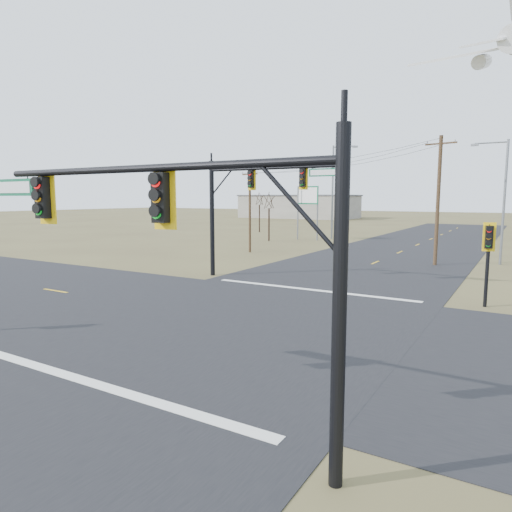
{
  "coord_description": "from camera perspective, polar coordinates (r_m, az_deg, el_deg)",
  "views": [
    {
      "loc": [
        10.18,
        -15.56,
        5.14
      ],
      "look_at": [
        0.3,
        1.0,
        2.66
      ],
      "focal_mm": 32.0,
      "sensor_mm": 36.0,
      "label": 1
    }
  ],
  "objects": [
    {
      "name": "bare_tree_b",
      "position": [
        68.09,
        0.43,
        7.2
      ],
      "size": [
        2.72,
        2.72,
        6.25
      ],
      "rotation": [
        0.0,
        0.0,
        0.12
      ],
      "color": "black",
      "rests_on": "ground"
    },
    {
      "name": "pedestal_signal_ne",
      "position": [
        23.71,
        27.06,
        1.28
      ],
      "size": [
        0.64,
        0.54,
        4.03
      ],
      "rotation": [
        0.0,
        0.0,
        0.23
      ],
      "color": "black",
      "rests_on": "ground"
    },
    {
      "name": "mast_arm_near",
      "position": [
        9.87,
        -11.57,
        4.32
      ],
      "size": [
        10.33,
        0.46,
        6.36
      ],
      "rotation": [
        0.0,
        0.0,
        0.11
      ],
      "color": "black",
      "rests_on": "ground"
    },
    {
      "name": "streetlight_a",
      "position": [
        39.61,
        28.34,
        6.71
      ],
      "size": [
        2.64,
        0.31,
        9.47
      ],
      "rotation": [
        0.0,
        0.0,
        -0.14
      ],
      "color": "slate",
      "rests_on": "ground"
    },
    {
      "name": "stop_bar_far",
      "position": [
        25.72,
        6.87,
        -4.19
      ],
      "size": [
        12.0,
        0.4,
        0.01
      ],
      "primitive_type": "cube",
      "color": "silver",
      "rests_on": "road_ns"
    },
    {
      "name": "ground",
      "position": [
        19.29,
        -2.32,
        -8.14
      ],
      "size": [
        320.0,
        320.0,
        0.0
      ],
      "primitive_type": "plane",
      "color": "brown",
      "rests_on": "ground"
    },
    {
      "name": "mast_arm_far",
      "position": [
        28.52,
        -0.84,
        7.82
      ],
      "size": [
        9.25,
        0.41,
        7.49
      ],
      "rotation": [
        0.0,
        0.0,
        0.02
      ],
      "color": "black",
      "rests_on": "ground"
    },
    {
      "name": "highway_sign",
      "position": [
        55.84,
        6.47,
        6.68
      ],
      "size": [
        3.27,
        1.31,
        6.5
      ],
      "rotation": [
        0.0,
        0.0,
        -0.37
      ],
      "color": "slate",
      "rests_on": "ground"
    },
    {
      "name": "road_ew",
      "position": [
        19.29,
        -2.32,
        -8.11
      ],
      "size": [
        160.0,
        14.0,
        0.02
      ],
      "primitive_type": "cube",
      "color": "black",
      "rests_on": "ground"
    },
    {
      "name": "bare_tree_a",
      "position": [
        54.23,
        1.64,
        6.97
      ],
      "size": [
        2.54,
        2.54,
        6.08
      ],
      "rotation": [
        0.0,
        0.0,
        0.02
      ],
      "color": "black",
      "rests_on": "ground"
    },
    {
      "name": "road_ns",
      "position": [
        19.29,
        -2.32,
        -8.11
      ],
      "size": [
        14.0,
        160.0,
        0.02
      ],
      "primitive_type": "cube",
      "color": "black",
      "rests_on": "ground"
    },
    {
      "name": "utility_pole_near",
      "position": [
        37.15,
        21.81,
        6.64
      ],
      "size": [
        2.33,
        0.7,
        9.71
      ],
      "rotation": [
        0.0,
        0.0,
        -0.25
      ],
      "color": "#4D3621",
      "rests_on": "ground"
    },
    {
      "name": "warehouse_left",
      "position": [
        116.9,
        5.41,
        6.12
      ],
      "size": [
        28.0,
        14.0,
        5.5
      ],
      "primitive_type": "cube",
      "color": "#A19B8F",
      "rests_on": "ground"
    },
    {
      "name": "utility_pole_far",
      "position": [
        42.92,
        -0.78,
        6.01
      ],
      "size": [
        1.89,
        0.63,
        7.89
      ],
      "rotation": [
        0.0,
        0.0,
        -0.27
      ],
      "color": "#4D3621",
      "rests_on": "ground"
    },
    {
      "name": "streetlight_c",
      "position": [
        57.95,
        9.79,
        8.52
      ],
      "size": [
        3.21,
        0.4,
        11.49
      ],
      "rotation": [
        0.0,
        0.0,
        0.18
      ],
      "color": "slate",
      "rests_on": "ground"
    },
    {
      "name": "stop_bar_near",
      "position": [
        13.95,
        -19.98,
        -14.63
      ],
      "size": [
        12.0,
        0.4,
        0.01
      ],
      "primitive_type": "cube",
      "color": "silver",
      "rests_on": "road_ns"
    }
  ]
}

